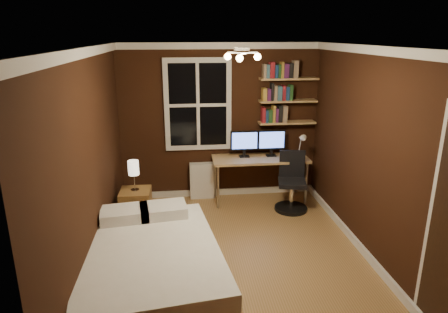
{
  "coord_description": "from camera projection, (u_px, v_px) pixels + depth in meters",
  "views": [
    {
      "loc": [
        -0.64,
        -4.2,
        2.63
      ],
      "look_at": [
        -0.12,
        0.45,
        1.18
      ],
      "focal_mm": 32.0,
      "sensor_mm": 36.0,
      "label": 1
    }
  ],
  "objects": [
    {
      "name": "floor",
      "position": [
        238.0,
        260.0,
        4.83
      ],
      "size": [
        4.2,
        4.2,
        0.0
      ],
      "primitive_type": "plane",
      "color": "olive",
      "rests_on": "ground"
    },
    {
      "name": "wall_back",
      "position": [
        220.0,
        122.0,
        6.46
      ],
      "size": [
        3.2,
        0.04,
        2.5
      ],
      "primitive_type": "cube",
      "color": "black",
      "rests_on": "ground"
    },
    {
      "name": "wall_left",
      "position": [
        92.0,
        167.0,
        4.29
      ],
      "size": [
        0.04,
        4.2,
        2.5
      ],
      "primitive_type": "cube",
      "color": "black",
      "rests_on": "ground"
    },
    {
      "name": "wall_right",
      "position": [
        375.0,
        158.0,
        4.63
      ],
      "size": [
        0.04,
        4.2,
        2.5
      ],
      "primitive_type": "cube",
      "color": "black",
      "rests_on": "ground"
    },
    {
      "name": "ceiling",
      "position": [
        240.0,
        47.0,
        4.09
      ],
      "size": [
        3.2,
        4.2,
        0.02
      ],
      "primitive_type": "cube",
      "color": "white",
      "rests_on": "wall_back"
    },
    {
      "name": "window",
      "position": [
        198.0,
        105.0,
        6.3
      ],
      "size": [
        1.06,
        0.06,
        1.46
      ],
      "primitive_type": "cube",
      "color": "silver",
      "rests_on": "wall_back"
    },
    {
      "name": "ceiling_fixture",
      "position": [
        242.0,
        57.0,
        4.03
      ],
      "size": [
        0.44,
        0.44,
        0.18
      ],
      "primitive_type": null,
      "color": "beige",
      "rests_on": "ceiling"
    },
    {
      "name": "bookshelf_lower",
      "position": [
        287.0,
        122.0,
        6.46
      ],
      "size": [
        0.92,
        0.22,
        0.03
      ],
      "primitive_type": "cube",
      "color": "tan",
      "rests_on": "wall_back"
    },
    {
      "name": "books_row_lower",
      "position": [
        287.0,
        115.0,
        6.42
      ],
      "size": [
        0.42,
        0.16,
        0.23
      ],
      "primitive_type": null,
      "color": "maroon",
      "rests_on": "bookshelf_lower"
    },
    {
      "name": "bookshelf_middle",
      "position": [
        288.0,
        101.0,
        6.35
      ],
      "size": [
        0.92,
        0.22,
        0.03
      ],
      "primitive_type": "cube",
      "color": "tan",
      "rests_on": "wall_back"
    },
    {
      "name": "books_row_middle",
      "position": [
        288.0,
        93.0,
        6.32
      ],
      "size": [
        0.48,
        0.16,
        0.23
      ],
      "primitive_type": null,
      "color": "navy",
      "rests_on": "bookshelf_middle"
    },
    {
      "name": "bookshelf_upper",
      "position": [
        289.0,
        79.0,
        6.25
      ],
      "size": [
        0.92,
        0.22,
        0.03
      ],
      "primitive_type": "cube",
      "color": "tan",
      "rests_on": "wall_back"
    },
    {
      "name": "books_row_upper",
      "position": [
        289.0,
        70.0,
        6.21
      ],
      "size": [
        0.54,
        0.16,
        0.23
      ],
      "primitive_type": null,
      "color": "#245022",
      "rests_on": "bookshelf_upper"
    },
    {
      "name": "bed",
      "position": [
        150.0,
        267.0,
        4.18
      ],
      "size": [
        1.65,
        2.12,
        0.66
      ],
      "rotation": [
        0.0,
        0.0,
        0.14
      ],
      "color": "brown",
      "rests_on": "ground"
    },
    {
      "name": "nightstand",
      "position": [
        136.0,
        208.0,
        5.66
      ],
      "size": [
        0.43,
        0.43,
        0.53
      ],
      "primitive_type": "cube",
      "rotation": [
        0.0,
        0.0,
        -0.02
      ],
      "color": "brown",
      "rests_on": "ground"
    },
    {
      "name": "bedside_lamp",
      "position": [
        134.0,
        176.0,
        5.52
      ],
      "size": [
        0.15,
        0.15,
        0.44
      ],
      "primitive_type": null,
      "color": "beige",
      "rests_on": "nightstand"
    },
    {
      "name": "radiator",
      "position": [
        202.0,
        181.0,
        6.6
      ],
      "size": [
        0.4,
        0.14,
        0.6
      ],
      "primitive_type": "cube",
      "color": "silver",
      "rests_on": "ground"
    },
    {
      "name": "desk",
      "position": [
        260.0,
        161.0,
        6.4
      ],
      "size": [
        1.53,
        0.57,
        0.73
      ],
      "color": "tan",
      "rests_on": "ground"
    },
    {
      "name": "monitor_left",
      "position": [
        244.0,
        144.0,
        6.37
      ],
      "size": [
        0.45,
        0.12,
        0.43
      ],
      "primitive_type": null,
      "color": "black",
      "rests_on": "desk"
    },
    {
      "name": "monitor_right",
      "position": [
        271.0,
        143.0,
        6.42
      ],
      "size": [
        0.45,
        0.12,
        0.43
      ],
      "primitive_type": null,
      "color": "black",
      "rests_on": "desk"
    },
    {
      "name": "desk_lamp",
      "position": [
        301.0,
        146.0,
        6.24
      ],
      "size": [
        0.14,
        0.32,
        0.44
      ],
      "primitive_type": null,
      "color": "silver",
      "rests_on": "desk"
    },
    {
      "name": "office_chair",
      "position": [
        291.0,
        189.0,
        6.16
      ],
      "size": [
        0.5,
        0.5,
        0.91
      ],
      "rotation": [
        0.0,
        0.0,
        -0.2
      ],
      "color": "black",
      "rests_on": "ground"
    }
  ]
}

